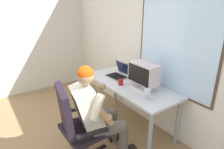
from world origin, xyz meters
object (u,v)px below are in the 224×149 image
at_px(laptop, 120,73).
at_px(coffee_mug, 121,82).
at_px(crt_monitor, 144,74).
at_px(wine_glass, 147,92).
at_px(person_seated, 97,111).
at_px(office_chair, 76,122).
at_px(desk, 129,89).

height_order(laptop, coffee_mug, laptop).
xyz_separation_m(crt_monitor, wine_glass, (0.27, -0.18, -0.12)).
distance_m(person_seated, crt_monitor, 0.82).
distance_m(crt_monitor, coffee_mug, 0.38).
bearing_deg(crt_monitor, office_chair, -91.61).
bearing_deg(desk, laptop, 168.97).
relative_size(crt_monitor, coffee_mug, 5.42).
relative_size(crt_monitor, laptop, 1.29).
height_order(desk, office_chair, office_chair).
distance_m(laptop, coffee_mug, 0.35).
xyz_separation_m(desk, person_seated, (0.26, -0.73, 0.00)).
relative_size(office_chair, laptop, 2.93).
xyz_separation_m(desk, laptop, (-0.33, 0.06, 0.15)).
relative_size(person_seated, coffee_mug, 14.98).
relative_size(laptop, wine_glass, 2.40).
xyz_separation_m(desk, crt_monitor, (0.25, 0.03, 0.31)).
xyz_separation_m(office_chair, person_seated, (0.04, 0.25, 0.08)).
bearing_deg(office_chair, laptop, 117.64).
height_order(desk, person_seated, person_seated).
distance_m(desk, coffee_mug, 0.19).
relative_size(office_chair, wine_glass, 7.03).
bearing_deg(office_chair, wine_glass, 70.46).
xyz_separation_m(crt_monitor, coffee_mug, (-0.29, -0.17, -0.18)).
height_order(office_chair, coffee_mug, office_chair).
relative_size(desk, person_seated, 1.28).
xyz_separation_m(desk, wine_glass, (0.51, -0.15, 0.19)).
bearing_deg(office_chair, person_seated, 80.26).
height_order(person_seated, wine_glass, person_seated).
relative_size(desk, wine_glass, 10.94).
height_order(desk, coffee_mug, coffee_mug).
distance_m(office_chair, crt_monitor, 1.08).
height_order(person_seated, coffee_mug, person_seated).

